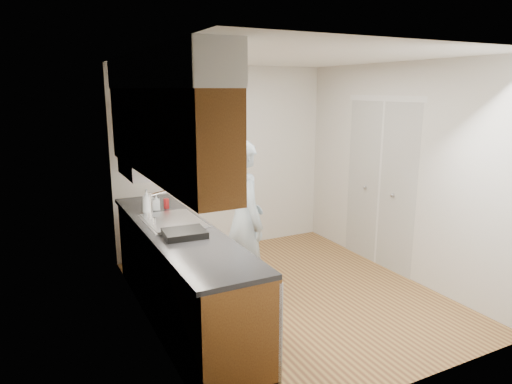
% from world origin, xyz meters
% --- Properties ---
extents(floor, '(3.50, 3.50, 0.00)m').
position_xyz_m(floor, '(0.00, 0.00, 0.00)').
color(floor, '#A37C3E').
rests_on(floor, ground).
extents(ceiling, '(3.50, 3.50, 0.00)m').
position_xyz_m(ceiling, '(0.00, 0.00, 2.50)').
color(ceiling, white).
rests_on(ceiling, wall_left).
extents(wall_left, '(0.02, 3.50, 2.50)m').
position_xyz_m(wall_left, '(-1.50, 0.00, 1.25)').
color(wall_left, silver).
rests_on(wall_left, floor).
extents(wall_right, '(0.02, 3.50, 2.50)m').
position_xyz_m(wall_right, '(1.50, 0.00, 1.25)').
color(wall_right, silver).
rests_on(wall_right, floor).
extents(wall_back, '(3.00, 0.02, 2.50)m').
position_xyz_m(wall_back, '(0.00, 1.75, 1.25)').
color(wall_back, silver).
rests_on(wall_back, floor).
extents(counter, '(0.64, 2.80, 1.30)m').
position_xyz_m(counter, '(-1.20, -0.00, 0.49)').
color(counter, brown).
rests_on(counter, floor).
extents(upper_cabinets, '(0.47, 2.80, 1.21)m').
position_xyz_m(upper_cabinets, '(-1.33, 0.05, 1.95)').
color(upper_cabinets, brown).
rests_on(upper_cabinets, wall_left).
extents(closet_door, '(0.02, 1.22, 2.05)m').
position_xyz_m(closet_door, '(1.49, 0.30, 1.02)').
color(closet_door, silver).
rests_on(closet_door, wall_right).
extents(floor_mat, '(0.69, 0.90, 0.01)m').
position_xyz_m(floor_mat, '(-0.46, 0.13, 0.01)').
color(floor_mat, slate).
rests_on(floor_mat, floor).
extents(person, '(0.47, 0.69, 1.92)m').
position_xyz_m(person, '(-0.46, 0.13, 0.97)').
color(person, '#9FB4C2').
rests_on(person, floor_mat).
extents(soap_bottle_a, '(0.12, 0.12, 0.26)m').
position_xyz_m(soap_bottle_a, '(-1.35, 0.60, 1.07)').
color(soap_bottle_a, silver).
rests_on(soap_bottle_a, counter).
extents(soap_bottle_b, '(0.09, 0.10, 0.17)m').
position_xyz_m(soap_bottle_b, '(-1.22, 0.71, 1.03)').
color(soap_bottle_b, silver).
rests_on(soap_bottle_b, counter).
extents(soap_bottle_c, '(0.19, 0.19, 0.17)m').
position_xyz_m(soap_bottle_c, '(-1.26, 0.79, 1.03)').
color(soap_bottle_c, silver).
rests_on(soap_bottle_c, counter).
extents(soda_can, '(0.07, 0.07, 0.11)m').
position_xyz_m(soda_can, '(-1.11, 0.72, 0.99)').
color(soda_can, '#AA1D1E').
rests_on(soda_can, counter).
extents(dish_rack, '(0.38, 0.33, 0.06)m').
position_xyz_m(dish_rack, '(-1.24, -0.29, 0.97)').
color(dish_rack, black).
rests_on(dish_rack, counter).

